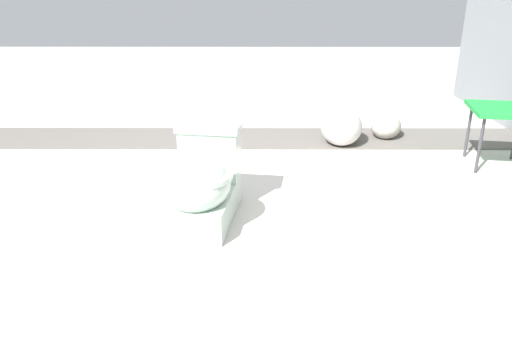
{
  "coord_description": "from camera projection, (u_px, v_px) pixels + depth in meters",
  "views": [
    {
      "loc": [
        2.67,
        0.31,
        1.32
      ],
      "look_at": [
        0.12,
        0.3,
        0.3
      ],
      "focal_mm": 35.0,
      "sensor_mm": 36.0,
      "label": 1
    }
  ],
  "objects": [
    {
      "name": "ground_plane",
      "position": [
        205.0,
        210.0,
        2.97
      ],
      "size": [
        14.0,
        14.0,
        0.0
      ],
      "primitive_type": "plane",
      "color": "beige"
    },
    {
      "name": "gravel_strip",
      "position": [
        280.0,
        138.0,
        4.23
      ],
      "size": [
        0.56,
        8.0,
        0.01
      ],
      "primitive_type": "cube",
      "color": "#605B56",
      "rests_on": "ground"
    },
    {
      "name": "toilet",
      "position": [
        202.0,
        184.0,
        2.77
      ],
      "size": [
        0.68,
        0.46,
        0.52
      ],
      "rotation": [
        0.0,
        0.0,
        -0.14
      ],
      "color": "#B2C6B7",
      "rests_on": "ground"
    },
    {
      "name": "boulder_far",
      "position": [
        386.0,
        126.0,
        4.23
      ],
      "size": [
        0.39,
        0.35,
        0.2
      ],
      "primitive_type": "ellipsoid",
      "rotation": [
        0.0,
        0.0,
        2.77
      ],
      "color": "#ADA899",
      "rests_on": "ground"
    },
    {
      "name": "boulder_near",
      "position": [
        341.0,
        127.0,
        4.06
      ],
      "size": [
        0.47,
        0.38,
        0.3
      ],
      "primitive_type": "ellipsoid",
      "rotation": [
        0.0,
        0.0,
        3.03
      ],
      "color": "#B7B2AD",
      "rests_on": "ground"
    }
  ]
}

